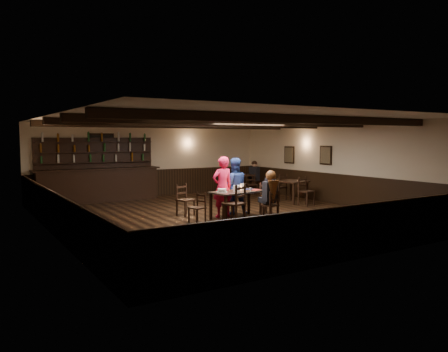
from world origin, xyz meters
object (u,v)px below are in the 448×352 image
chair_near_right (272,203)px  bar_counter (98,180)px  cake (222,191)px  dining_table (238,194)px  chair_near_left (237,201)px  man_blue (234,186)px  woman_pink (222,187)px

chair_near_right → bar_counter: bar_counter is taller
cake → bar_counter: bar_counter is taller
dining_table → chair_near_left: chair_near_left is taller
man_blue → woman_pink: bearing=43.2°
cake → bar_counter: 5.52m
man_blue → bar_counter: bar_counter is taller
woman_pink → dining_table: bearing=122.3°
man_blue → chair_near_right: bearing=123.7°
chair_near_left → cake: 0.69m
bar_counter → chair_near_right: bearing=-64.0°
dining_table → chair_near_left: bearing=-125.5°
dining_table → chair_near_right: chair_near_right is taller
chair_near_left → woman_pink: (0.21, 1.05, 0.24)m
chair_near_right → cake: cake is taller
dining_table → woman_pink: 0.51m
man_blue → bar_counter: 5.29m
woman_pink → man_blue: 0.57m
chair_near_left → bar_counter: bar_counter is taller
dining_table → bar_counter: size_ratio=0.37×
dining_table → chair_near_right: 0.97m
dining_table → chair_near_left: (-0.46, -0.64, -0.07)m
chair_near_right → woman_pink: bearing=125.6°
chair_near_left → cake: chair_near_left is taller
chair_near_left → chair_near_right: size_ratio=1.28×
dining_table → cake: size_ratio=5.49×
woman_pink → chair_near_right: bearing=126.8°
chair_near_right → bar_counter: 6.64m
woman_pink → cake: 0.47m
chair_near_right → dining_table: bearing=127.8°
bar_counter → man_blue: bearing=-60.4°
chair_near_right → woman_pink: size_ratio=0.48×
woman_pink → cake: size_ratio=5.81×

